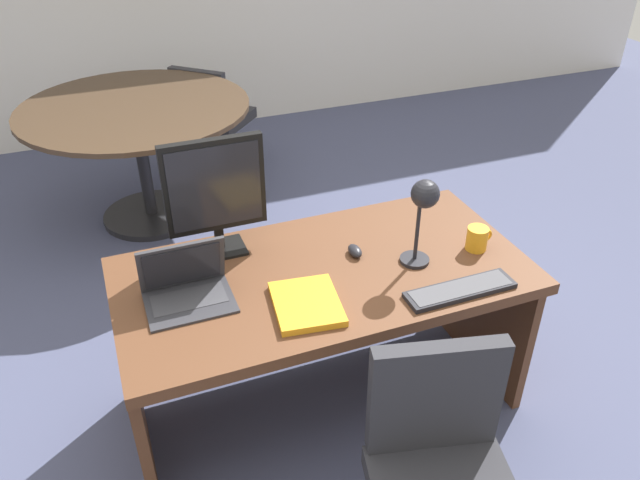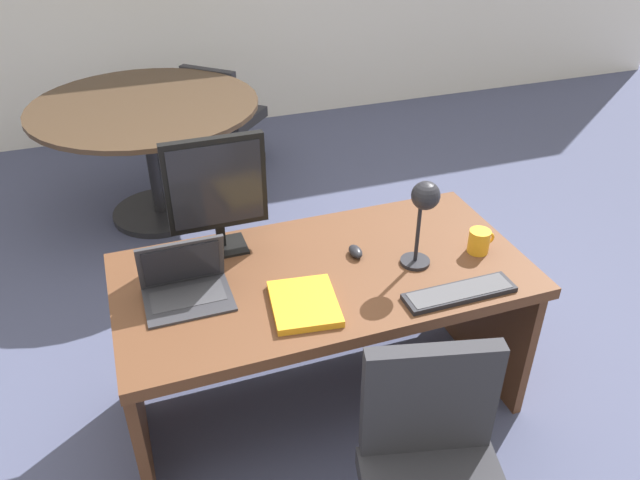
{
  "view_description": "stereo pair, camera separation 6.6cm",
  "coord_description": "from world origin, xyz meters",
  "px_view_note": "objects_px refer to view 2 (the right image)",
  "views": [
    {
      "loc": [
        -0.74,
        -1.87,
        2.18
      ],
      "look_at": [
        0.0,
        0.04,
        0.86
      ],
      "focal_mm": 34.93,
      "sensor_mm": 36.0,
      "label": 1
    },
    {
      "loc": [
        -0.68,
        -1.89,
        2.18
      ],
      "look_at": [
        0.0,
        0.04,
        0.86
      ],
      "focal_mm": 34.93,
      "sensor_mm": 36.0,
      "label": 2
    }
  ],
  "objects_px": {
    "monitor": "(216,189)",
    "laptop": "(184,278)",
    "coffee_mug": "(479,241)",
    "meeting_table": "(148,132)",
    "desk_lamp": "(424,207)",
    "book": "(304,303)",
    "mouse": "(355,251)",
    "meeting_chair_near": "(224,125)",
    "desk": "(320,302)",
    "keyboard": "(459,293)"
  },
  "relations": [
    {
      "from": "desk",
      "to": "book",
      "type": "relative_size",
      "value": 5.12
    },
    {
      "from": "desk",
      "to": "coffee_mug",
      "type": "relative_size",
      "value": 14.11
    },
    {
      "from": "desk_lamp",
      "to": "laptop",
      "type": "bearing_deg",
      "value": 171.73
    },
    {
      "from": "keyboard",
      "to": "coffee_mug",
      "type": "height_order",
      "value": "coffee_mug"
    },
    {
      "from": "desk_lamp",
      "to": "coffee_mug",
      "type": "distance_m",
      "value": 0.36
    },
    {
      "from": "mouse",
      "to": "desk",
      "type": "bearing_deg",
      "value": -174.41
    },
    {
      "from": "book",
      "to": "coffee_mug",
      "type": "xyz_separation_m",
      "value": [
        0.79,
        0.11,
        0.04
      ]
    },
    {
      "from": "mouse",
      "to": "coffee_mug",
      "type": "height_order",
      "value": "coffee_mug"
    },
    {
      "from": "laptop",
      "to": "mouse",
      "type": "bearing_deg",
      "value": 1.94
    },
    {
      "from": "mouse",
      "to": "desk_lamp",
      "type": "bearing_deg",
      "value": -36.86
    },
    {
      "from": "monitor",
      "to": "laptop",
      "type": "relative_size",
      "value": 1.56
    },
    {
      "from": "desk_lamp",
      "to": "monitor",
      "type": "bearing_deg",
      "value": 151.39
    },
    {
      "from": "laptop",
      "to": "coffee_mug",
      "type": "xyz_separation_m",
      "value": [
        1.19,
        -0.12,
        -0.02
      ]
    },
    {
      "from": "mouse",
      "to": "book",
      "type": "bearing_deg",
      "value": -140.86
    },
    {
      "from": "desk_lamp",
      "to": "meeting_table",
      "type": "distance_m",
      "value": 2.27
    },
    {
      "from": "desk_lamp",
      "to": "coffee_mug",
      "type": "height_order",
      "value": "desk_lamp"
    },
    {
      "from": "keyboard",
      "to": "meeting_chair_near",
      "type": "bearing_deg",
      "value": 95.92
    },
    {
      "from": "monitor",
      "to": "meeting_table",
      "type": "distance_m",
      "value": 1.73
    },
    {
      "from": "coffee_mug",
      "to": "desk_lamp",
      "type": "bearing_deg",
      "value": -177.2
    },
    {
      "from": "book",
      "to": "laptop",
      "type": "bearing_deg",
      "value": 150.58
    },
    {
      "from": "book",
      "to": "meeting_chair_near",
      "type": "xyz_separation_m",
      "value": [
        0.27,
        2.81,
        -0.43
      ]
    },
    {
      "from": "meeting_table",
      "to": "laptop",
      "type": "bearing_deg",
      "value": -91.57
    },
    {
      "from": "monitor",
      "to": "coffee_mug",
      "type": "bearing_deg",
      "value": -20.58
    },
    {
      "from": "mouse",
      "to": "meeting_chair_near",
      "type": "bearing_deg",
      "value": 90.81
    },
    {
      "from": "keyboard",
      "to": "meeting_table",
      "type": "height_order",
      "value": "meeting_table"
    },
    {
      "from": "laptop",
      "to": "book",
      "type": "relative_size",
      "value": 1.0
    },
    {
      "from": "desk",
      "to": "keyboard",
      "type": "height_order",
      "value": "keyboard"
    },
    {
      "from": "coffee_mug",
      "to": "meeting_chair_near",
      "type": "height_order",
      "value": "coffee_mug"
    },
    {
      "from": "keyboard",
      "to": "desk_lamp",
      "type": "bearing_deg",
      "value": 105.67
    },
    {
      "from": "keyboard",
      "to": "coffee_mug",
      "type": "xyz_separation_m",
      "value": [
        0.22,
        0.23,
        0.04
      ]
    },
    {
      "from": "desk",
      "to": "desk_lamp",
      "type": "height_order",
      "value": "desk_lamp"
    },
    {
      "from": "monitor",
      "to": "meeting_table",
      "type": "bearing_deg",
      "value": 94.72
    },
    {
      "from": "laptop",
      "to": "desk_lamp",
      "type": "relative_size",
      "value": 0.84
    },
    {
      "from": "desk_lamp",
      "to": "meeting_chair_near",
      "type": "height_order",
      "value": "desk_lamp"
    },
    {
      "from": "monitor",
      "to": "book",
      "type": "bearing_deg",
      "value": -67.02
    },
    {
      "from": "coffee_mug",
      "to": "meeting_table",
      "type": "relative_size",
      "value": 0.08
    },
    {
      "from": "laptop",
      "to": "coffee_mug",
      "type": "distance_m",
      "value": 1.2
    },
    {
      "from": "book",
      "to": "meeting_table",
      "type": "relative_size",
      "value": 0.23
    },
    {
      "from": "desk",
      "to": "monitor",
      "type": "xyz_separation_m",
      "value": [
        -0.35,
        0.25,
        0.47
      ]
    },
    {
      "from": "coffee_mug",
      "to": "keyboard",
      "type": "bearing_deg",
      "value": -133.66
    },
    {
      "from": "coffee_mug",
      "to": "meeting_chair_near",
      "type": "distance_m",
      "value": 2.8
    },
    {
      "from": "desk",
      "to": "monitor",
      "type": "bearing_deg",
      "value": 144.2
    },
    {
      "from": "desk_lamp",
      "to": "book",
      "type": "relative_size",
      "value": 1.19
    },
    {
      "from": "monitor",
      "to": "laptop",
      "type": "bearing_deg",
      "value": -126.61
    },
    {
      "from": "keyboard",
      "to": "mouse",
      "type": "xyz_separation_m",
      "value": [
        -0.27,
        0.38,
        0.01
      ]
    },
    {
      "from": "keyboard",
      "to": "desk_lamp",
      "type": "height_order",
      "value": "desk_lamp"
    },
    {
      "from": "coffee_mug",
      "to": "meeting_chair_near",
      "type": "relative_size",
      "value": 0.14
    },
    {
      "from": "desk",
      "to": "coffee_mug",
      "type": "xyz_separation_m",
      "value": [
        0.65,
        -0.13,
        0.24
      ]
    },
    {
      "from": "coffee_mug",
      "to": "meeting_chair_near",
      "type": "xyz_separation_m",
      "value": [
        -0.53,
        2.71,
        -0.47
      ]
    },
    {
      "from": "desk",
      "to": "meeting_chair_near",
      "type": "relative_size",
      "value": 2.03
    }
  ]
}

